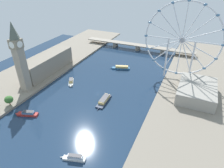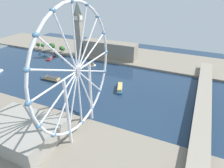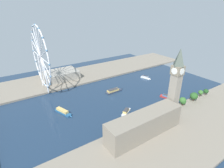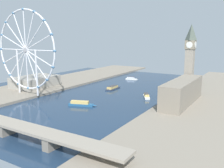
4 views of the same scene
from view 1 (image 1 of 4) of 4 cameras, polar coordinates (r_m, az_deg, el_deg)
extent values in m
plane|color=#1E334C|center=(265.23, -4.17, -2.52)|extent=(405.47, 405.47, 0.00)
cube|color=gray|center=(330.52, -22.58, 2.38)|extent=(90.00, 520.00, 3.00)
cube|color=gray|center=(241.49, 21.68, -8.20)|extent=(90.00, 520.00, 3.00)
cube|color=gray|center=(276.30, -24.09, 3.67)|extent=(10.29, 10.29, 57.34)
cube|color=gray|center=(264.39, -25.64, 10.29)|extent=(11.94, 11.94, 11.03)
pyramid|color=#4C564C|center=(260.25, -26.41, 13.51)|extent=(10.80, 10.80, 20.35)
cylinder|color=white|center=(268.20, -24.69, 10.76)|extent=(7.82, 0.50, 7.82)
cylinder|color=white|center=(260.68, -26.61, 9.80)|extent=(7.82, 0.50, 7.82)
cylinder|color=white|center=(259.87, -24.71, 10.19)|extent=(0.50, 7.82, 7.82)
cylinder|color=white|center=(268.98, -26.54, 10.38)|extent=(0.50, 7.82, 7.82)
cube|color=gray|center=(322.16, -17.61, 5.51)|extent=(22.00, 94.00, 26.06)
cylinder|color=#513823|center=(264.29, -26.96, -5.01)|extent=(0.80, 0.80, 4.00)
ellipsoid|color=#386B2D|center=(261.28, -27.25, -3.96)|extent=(9.65, 9.65, 8.68)
cylinder|color=#513823|center=(266.28, -27.05, -4.83)|extent=(0.80, 0.80, 3.50)
ellipsoid|color=#285623|center=(263.83, -27.29, -3.98)|extent=(7.57, 7.57, 6.81)
torus|color=silver|center=(287.59, 19.29, 11.70)|extent=(100.27, 2.09, 100.27)
cylinder|color=#99999E|center=(287.59, 19.29, 11.70)|extent=(5.89, 3.00, 5.89)
cylinder|color=silver|center=(286.89, 24.17, 10.70)|extent=(49.09, 1.25, 1.25)
cylinder|color=silver|center=(284.29, 24.19, 12.55)|extent=(45.83, 1.25, 19.94)
cylinder|color=silver|center=(282.33, 23.45, 14.30)|extent=(35.60, 1.25, 35.60)
cylinder|color=silver|center=(281.34, 22.03, 15.67)|extent=(19.94, 1.25, 45.83)
cylinder|color=silver|center=(281.47, 20.15, 16.41)|extent=(1.25, 1.25, 49.09)
cylinder|color=silver|center=(282.70, 18.14, 16.40)|extent=(19.94, 1.25, 45.83)
cylinder|color=silver|center=(284.83, 16.34, 15.65)|extent=(35.60, 1.25, 35.60)
cylinder|color=silver|center=(287.53, 15.04, 14.31)|extent=(45.83, 1.25, 19.94)
cylinder|color=silver|center=(290.37, 14.42, 12.60)|extent=(49.09, 1.25, 1.25)
cylinder|color=silver|center=(292.92, 14.55, 10.79)|extent=(45.83, 1.25, 19.94)
cylinder|color=silver|center=(294.80, 15.37, 9.14)|extent=(35.60, 1.25, 35.60)
cylinder|color=silver|center=(295.75, 16.75, 7.89)|extent=(19.94, 1.25, 45.83)
cylinder|color=silver|center=(295.63, 18.49, 7.21)|extent=(1.25, 1.25, 49.09)
cylinder|color=silver|center=(294.45, 20.35, 7.18)|extent=(19.94, 1.25, 45.83)
cylinder|color=silver|center=(292.39, 22.08, 7.81)|extent=(35.60, 1.25, 35.60)
cylinder|color=silver|center=(289.74, 23.42, 9.04)|extent=(45.83, 1.25, 19.94)
ellipsoid|color=teal|center=(288.29, 29.01, 9.64)|extent=(4.80, 3.20, 3.20)
ellipsoid|color=teal|center=(283.09, 29.21, 13.33)|extent=(4.80, 3.20, 3.20)
ellipsoid|color=teal|center=(279.15, 27.84, 16.91)|extent=(4.80, 3.20, 3.20)
ellipsoid|color=teal|center=(277.13, 24.99, 19.76)|extent=(4.80, 3.20, 3.20)
ellipsoid|color=teal|center=(277.39, 21.09, 21.30)|extent=(4.80, 3.20, 3.20)
ellipsoid|color=teal|center=(279.88, 16.90, 21.23)|extent=(4.80, 3.20, 3.20)
ellipsoid|color=teal|center=(284.18, 13.24, 19.62)|extent=(4.80, 3.20, 3.20)
ellipsoid|color=teal|center=(289.56, 10.73, 16.83)|extent=(4.80, 3.20, 3.20)
ellipsoid|color=teal|center=(295.16, 9.66, 13.39)|extent=(4.80, 3.20, 3.20)
ellipsoid|color=teal|center=(300.16, 10.04, 9.85)|extent=(4.80, 3.20, 3.20)
ellipsoid|color=teal|center=(303.83, 11.72, 6.69)|extent=(4.80, 3.20, 3.20)
ellipsoid|color=teal|center=(305.67, 14.41, 4.30)|extent=(4.80, 3.20, 3.20)
ellipsoid|color=teal|center=(305.43, 17.75, 2.98)|extent=(4.80, 3.20, 3.20)
ellipsoid|color=teal|center=(303.15, 21.34, 2.89)|extent=(4.80, 3.20, 3.20)
ellipsoid|color=teal|center=(299.13, 24.71, 4.06)|extent=(4.80, 3.20, 3.20)
ellipsoid|color=teal|center=(293.93, 27.41, 6.41)|extent=(4.80, 3.20, 3.20)
cylinder|color=silver|center=(296.35, 21.64, 5.86)|extent=(2.40, 2.40, 56.71)
cylinder|color=silver|center=(298.71, 15.12, 7.17)|extent=(2.40, 2.40, 56.71)
cube|color=gray|center=(270.30, 22.92, -1.78)|extent=(43.83, 62.66, 15.17)
cube|color=gray|center=(407.61, 7.41, 10.87)|extent=(217.47, 15.29, 2.00)
cube|color=gray|center=(424.80, 1.01, 11.14)|extent=(6.00, 13.77, 8.82)
cube|color=gray|center=(409.41, 7.36, 10.15)|extent=(6.00, 13.77, 8.82)
cube|color=gray|center=(399.35, 14.07, 8.97)|extent=(6.00, 13.77, 8.82)
cube|color=white|center=(291.79, -11.53, 0.45)|extent=(15.71, 20.42, 2.35)
cone|color=white|center=(281.64, -11.64, -0.73)|extent=(3.90, 4.33, 2.35)
cube|color=#DBB766|center=(291.32, -11.58, 1.02)|extent=(10.50, 12.74, 3.28)
cube|color=#38383D|center=(290.44, -11.61, 1.34)|extent=(9.68, 11.60, 0.42)
cube|color=#2D384C|center=(246.98, -2.33, -4.95)|extent=(9.84, 30.25, 1.85)
cone|color=#2D384C|center=(234.33, -4.06, -7.21)|extent=(2.05, 5.46, 1.85)
cube|color=#DBB766|center=(246.70, -2.20, -4.30)|extent=(8.11, 21.22, 3.05)
cube|color=#38383D|center=(245.74, -2.21, -3.97)|extent=(7.68, 19.11, 0.36)
cube|color=white|center=(186.45, -10.67, -20.13)|extent=(20.21, 9.71, 1.95)
cone|color=white|center=(189.76, -14.16, -19.51)|extent=(3.95, 2.85, 1.95)
cube|color=silver|center=(184.29, -10.44, -19.68)|extent=(13.60, 7.20, 3.08)
cube|color=#38383D|center=(183.00, -10.49, -19.33)|extent=(12.29, 6.67, 0.32)
cube|color=#B22D28|center=(244.99, -22.81, -7.93)|extent=(23.47, 13.01, 2.55)
cone|color=#B22D28|center=(251.16, -25.53, -7.60)|extent=(4.71, 3.75, 2.55)
cube|color=teal|center=(243.01, -22.69, -7.48)|extent=(13.86, 8.91, 2.60)
cube|color=#38383D|center=(242.17, -22.76, -7.20)|extent=(12.56, 8.27, 0.33)
cube|color=#235684|center=(327.15, 2.54, 4.48)|extent=(28.53, 15.23, 2.42)
cone|color=#235684|center=(327.98, -0.32, 4.58)|extent=(5.57, 3.97, 2.42)
cube|color=#DBB766|center=(325.90, 2.80, 4.91)|extent=(20.70, 11.64, 3.24)
camera|label=2|loc=(368.17, 41.55, 19.73)|focal=31.70mm
camera|label=3|loc=(460.62, -21.79, 27.47)|focal=28.64mm
camera|label=4|loc=(561.02, -5.98, 23.20)|focal=39.65mm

